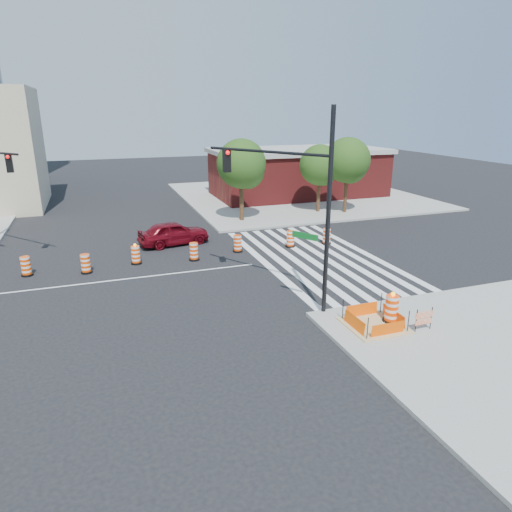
# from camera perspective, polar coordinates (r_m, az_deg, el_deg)

# --- Properties ---
(ground) EXTENTS (120.00, 120.00, 0.00)m
(ground) POSITION_cam_1_polar(r_m,az_deg,el_deg) (24.25, -16.40, -2.83)
(ground) COLOR black
(ground) RESTS_ON ground
(sidewalk_ne) EXTENTS (22.00, 22.00, 0.15)m
(sidewalk_ne) POSITION_cam_1_polar(r_m,az_deg,el_deg) (45.65, 5.19, 7.56)
(sidewalk_ne) COLOR gray
(sidewalk_ne) RESTS_ON ground
(crosswalk_east) EXTENTS (6.75, 13.50, 0.01)m
(crosswalk_east) POSITION_cam_1_polar(r_m,az_deg,el_deg) (26.95, 7.42, -0.12)
(crosswalk_east) COLOR silver
(crosswalk_east) RESTS_ON ground
(lane_centerline) EXTENTS (14.00, 0.12, 0.01)m
(lane_centerline) POSITION_cam_1_polar(r_m,az_deg,el_deg) (24.25, -16.40, -2.82)
(lane_centerline) COLOR silver
(lane_centerline) RESTS_ON ground
(excavation_pit) EXTENTS (2.20, 2.20, 0.90)m
(excavation_pit) POSITION_cam_1_polar(r_m,az_deg,el_deg) (18.76, 14.52, -8.23)
(excavation_pit) COLOR tan
(excavation_pit) RESTS_ON ground
(brick_storefront) EXTENTS (16.50, 8.50, 4.60)m
(brick_storefront) POSITION_cam_1_polar(r_m,az_deg,el_deg) (45.30, 5.27, 10.35)
(brick_storefront) COLOR maroon
(brick_storefront) RESTS_ON ground
(red_coupe) EXTENTS (4.67, 2.48, 1.51)m
(red_coupe) POSITION_cam_1_polar(r_m,az_deg,el_deg) (29.47, -10.27, 2.85)
(red_coupe) COLOR #620812
(red_coupe) RESTS_ON ground
(signal_pole_se) EXTENTS (3.50, 5.38, 8.31)m
(signal_pole_se) POSITION_cam_1_polar(r_m,az_deg,el_deg) (19.04, 4.53, 8.16)
(signal_pole_se) COLOR black
(signal_pole_se) RESTS_ON ground
(pit_drum) EXTENTS (0.66, 0.66, 1.30)m
(pit_drum) POSITION_cam_1_polar(r_m,az_deg,el_deg) (19.04, 16.58, -6.45)
(pit_drum) COLOR black
(pit_drum) RESTS_ON ground
(barricade) EXTENTS (0.79, 0.05, 0.92)m
(barricade) POSITION_cam_1_polar(r_m,az_deg,el_deg) (18.79, 20.25, -7.30)
(barricade) COLOR #F64405
(barricade) RESTS_ON ground
(tree_north_c) EXTENTS (3.70, 3.66, 6.22)m
(tree_north_c) POSITION_cam_1_polar(r_m,az_deg,el_deg) (34.43, -1.78, 11.10)
(tree_north_c) COLOR #382314
(tree_north_c) RESTS_ON ground
(tree_north_d) EXTENTS (3.29, 3.28, 5.57)m
(tree_north_d) POSITION_cam_1_polar(r_m,az_deg,el_deg) (37.85, 7.99, 10.91)
(tree_north_d) COLOR #382314
(tree_north_d) RESTS_ON ground
(tree_north_e) EXTENTS (3.62, 3.62, 6.16)m
(tree_north_e) POSITION_cam_1_polar(r_m,az_deg,el_deg) (37.91, 11.39, 11.34)
(tree_north_e) COLOR #382314
(tree_north_e) RESTS_ON ground
(median_drum_2) EXTENTS (0.60, 0.60, 1.02)m
(median_drum_2) POSITION_cam_1_polar(r_m,az_deg,el_deg) (26.50, -26.80, -1.22)
(median_drum_2) COLOR black
(median_drum_2) RESTS_ON ground
(median_drum_3) EXTENTS (0.60, 0.60, 1.02)m
(median_drum_3) POSITION_cam_1_polar(r_m,az_deg,el_deg) (25.66, -20.51, -0.98)
(median_drum_3) COLOR black
(median_drum_3) RESTS_ON ground
(median_drum_4) EXTENTS (0.60, 0.60, 1.18)m
(median_drum_4) POSITION_cam_1_polar(r_m,az_deg,el_deg) (26.31, -14.79, 0.07)
(median_drum_4) COLOR black
(median_drum_4) RESTS_ON ground
(median_drum_5) EXTENTS (0.60, 0.60, 1.02)m
(median_drum_5) POSITION_cam_1_polar(r_m,az_deg,el_deg) (26.29, -7.77, 0.49)
(median_drum_5) COLOR black
(median_drum_5) RESTS_ON ground
(median_drum_6) EXTENTS (0.60, 0.60, 1.02)m
(median_drum_6) POSITION_cam_1_polar(r_m,az_deg,el_deg) (27.61, -2.31, 1.50)
(median_drum_6) COLOR black
(median_drum_6) RESTS_ON ground
(median_drum_7) EXTENTS (0.60, 0.60, 1.02)m
(median_drum_7) POSITION_cam_1_polar(r_m,az_deg,el_deg) (28.65, 4.31, 2.08)
(median_drum_7) COLOR black
(median_drum_7) RESTS_ON ground
(median_drum_8) EXTENTS (0.60, 0.60, 1.02)m
(median_drum_8) POSITION_cam_1_polar(r_m,az_deg,el_deg) (29.51, 8.82, 2.39)
(median_drum_8) COLOR black
(median_drum_8) RESTS_ON ground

